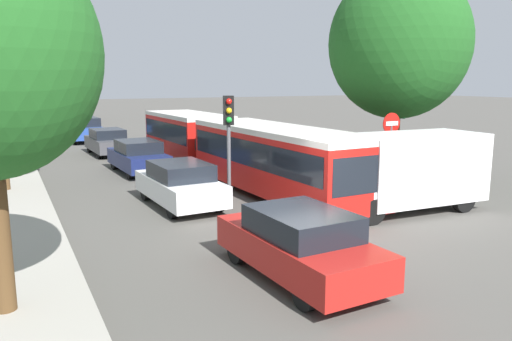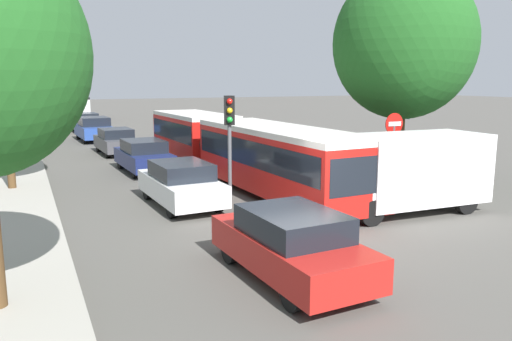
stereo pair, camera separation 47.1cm
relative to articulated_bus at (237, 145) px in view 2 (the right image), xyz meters
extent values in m
plane|color=#4F4C47|center=(-1.60, -8.10, -1.34)|extent=(200.00, 200.00, 0.00)
cube|color=#9E998E|center=(-8.51, 12.87, -1.27)|extent=(3.20, 51.96, 0.14)
cube|color=red|center=(0.11, -3.38, -0.14)|extent=(2.62, 8.81, 1.89)
cube|color=black|center=(0.11, -3.38, 0.19)|extent=(2.63, 8.46, 0.83)
cube|color=silver|center=(0.11, -3.38, 0.89)|extent=(2.62, 8.81, 0.18)
cube|color=red|center=(-0.15, 4.90, -0.14)|extent=(2.53, 6.05, 1.89)
cube|color=black|center=(-0.15, 4.90, 0.19)|extent=(2.55, 5.81, 0.83)
cube|color=silver|center=(-0.15, 4.90, 0.89)|extent=(2.53, 6.05, 0.18)
cylinder|color=black|center=(-0.05, 1.45, -0.14)|extent=(1.76, 0.97, 1.74)
cube|color=black|center=(0.24, -7.71, 0.08)|extent=(2.07, 0.16, 1.01)
cylinder|color=black|center=(1.18, -6.15, -0.88)|extent=(0.30, 0.93, 0.92)
cylinder|color=black|center=(-0.79, -6.21, -0.88)|extent=(0.30, 0.93, 0.92)
cylinder|color=black|center=(1.00, -0.55, -0.88)|extent=(0.30, 0.93, 0.92)
cylinder|color=black|center=(-0.97, -0.61, -0.88)|extent=(0.30, 0.93, 0.92)
cylinder|color=black|center=(0.83, 4.93, -0.88)|extent=(0.30, 0.93, 0.92)
cylinder|color=black|center=(-1.14, 4.87, -0.88)|extent=(0.30, 0.93, 0.92)
cube|color=silver|center=(-3.24, 33.85, -0.10)|extent=(2.64, 11.19, 1.94)
cube|color=black|center=(-3.24, 33.85, 0.24)|extent=(2.66, 10.64, 0.81)
cube|color=black|center=(-3.24, 33.85, 0.96)|extent=(2.64, 11.19, 0.19)
cylinder|color=black|center=(-4.22, 37.55, -0.86)|extent=(0.31, 0.97, 0.97)
cylinder|color=black|center=(-2.14, 37.52, -0.86)|extent=(0.31, 0.97, 0.97)
cylinder|color=black|center=(-4.33, 30.52, -0.86)|extent=(0.31, 0.97, 0.97)
cylinder|color=black|center=(-2.25, 30.49, -0.86)|extent=(0.31, 0.97, 0.97)
cube|color=#B21E19|center=(-3.05, -9.85, -0.77)|extent=(1.84, 4.04, 0.64)
cube|color=black|center=(-3.05, -9.95, -0.20)|extent=(1.63, 2.14, 0.49)
cylinder|color=black|center=(-3.81, -8.61, -1.04)|extent=(0.23, 0.61, 0.61)
cylinder|color=black|center=(-2.40, -8.55, -1.04)|extent=(0.23, 0.61, 0.61)
cylinder|color=black|center=(-3.71, -11.15, -1.04)|extent=(0.23, 0.61, 0.61)
cylinder|color=black|center=(-2.30, -11.10, -1.04)|extent=(0.23, 0.61, 0.61)
cube|color=white|center=(-3.31, -3.28, -0.77)|extent=(1.83, 4.03, 0.64)
cube|color=black|center=(-3.31, -3.38, -0.21)|extent=(1.63, 2.14, 0.49)
cylinder|color=black|center=(-4.07, -2.04, -1.04)|extent=(0.23, 0.61, 0.61)
cylinder|color=black|center=(-2.65, -1.98, -1.04)|extent=(0.23, 0.61, 0.61)
cylinder|color=black|center=(-3.97, -4.58, -1.04)|extent=(0.23, 0.61, 0.61)
cylinder|color=black|center=(-2.55, -4.52, -1.04)|extent=(0.23, 0.61, 0.61)
cube|color=navy|center=(-3.06, 3.03, -0.77)|extent=(1.83, 4.03, 0.64)
cube|color=black|center=(-3.05, 2.93, -0.21)|extent=(1.63, 2.14, 0.49)
cylinder|color=black|center=(-3.81, 4.27, -1.04)|extent=(0.23, 0.61, 0.61)
cylinder|color=black|center=(-2.40, 4.33, -1.04)|extent=(0.23, 0.61, 0.61)
cylinder|color=black|center=(-3.71, 1.73, -1.04)|extent=(0.23, 0.61, 0.61)
cylinder|color=black|center=(-2.30, 1.79, -1.04)|extent=(0.23, 0.61, 0.61)
cube|color=#47474C|center=(-3.19, 9.03, -0.78)|extent=(1.81, 3.97, 0.63)
cube|color=black|center=(-3.19, 8.94, -0.22)|extent=(1.60, 2.11, 0.48)
cylinder|color=black|center=(-3.94, 10.26, -1.04)|extent=(0.23, 0.60, 0.60)
cylinder|color=black|center=(-2.55, 10.31, -1.04)|extent=(0.23, 0.60, 0.60)
cylinder|color=black|center=(-3.84, 7.75, -1.04)|extent=(0.23, 0.60, 0.60)
cylinder|color=black|center=(-2.45, 7.81, -1.04)|extent=(0.23, 0.60, 0.60)
cube|color=#284799|center=(-3.45, 15.70, -0.71)|extent=(2.05, 4.50, 0.72)
cube|color=black|center=(-3.45, 15.59, -0.07)|extent=(1.82, 2.39, 0.55)
cylinder|color=black|center=(-4.29, 17.09, -1.00)|extent=(0.26, 0.68, 0.68)
cylinder|color=black|center=(-2.72, 17.15, -1.00)|extent=(0.26, 0.68, 0.68)
cylinder|color=black|center=(-4.18, 14.25, -1.00)|extent=(0.26, 0.68, 0.68)
cylinder|color=black|center=(-2.61, 14.31, -1.00)|extent=(0.26, 0.68, 0.68)
cube|color=tan|center=(-3.30, 21.67, -0.74)|extent=(1.93, 4.24, 0.68)
cube|color=black|center=(-3.29, 21.57, -0.15)|extent=(1.71, 2.25, 0.52)
cylinder|color=black|center=(-4.09, 22.98, -1.02)|extent=(0.24, 0.64, 0.64)
cylinder|color=black|center=(-2.60, 23.04, -1.02)|extent=(0.24, 0.64, 0.64)
cylinder|color=black|center=(-3.99, 20.31, -1.02)|extent=(0.24, 0.64, 0.64)
cylinder|color=black|center=(-2.50, 20.36, -1.02)|extent=(0.24, 0.64, 0.64)
cube|color=white|center=(2.81, -6.91, -0.03)|extent=(4.20, 2.22, 2.00)
cube|color=white|center=(0.31, -6.77, -0.50)|extent=(1.00, 1.95, 1.00)
cylinder|color=black|center=(0.67, -7.63, -0.98)|extent=(0.73, 0.28, 0.72)
cylinder|color=black|center=(0.76, -5.95, -0.98)|extent=(0.73, 0.28, 0.72)
cylinder|color=black|center=(3.96, -7.81, -0.98)|extent=(0.73, 0.28, 0.72)
cylinder|color=black|center=(4.06, -6.14, -0.98)|extent=(0.73, 0.28, 0.72)
cylinder|color=#56595E|center=(-1.82, -3.70, 0.36)|extent=(0.12, 0.12, 3.40)
cube|color=black|center=(-1.82, -3.70, 1.61)|extent=(0.38, 0.33, 0.90)
sphere|color=red|center=(-1.86, -3.84, 1.89)|extent=(0.18, 0.18, 0.18)
sphere|color=#EAAD14|center=(-1.86, -3.84, 1.61)|extent=(0.18, 0.18, 0.18)
sphere|color=green|center=(-1.86, -3.84, 1.33)|extent=(0.18, 0.18, 0.18)
cylinder|color=#56595E|center=(3.32, -5.28, -0.14)|extent=(0.08, 0.08, 2.40)
cylinder|color=red|center=(3.32, -5.28, 1.13)|extent=(0.70, 0.03, 0.70)
cube|color=white|center=(3.32, -5.30, 1.13)|extent=(0.50, 0.04, 0.14)
cylinder|color=#56595E|center=(5.10, -3.33, 0.46)|extent=(0.10, 0.10, 3.60)
cube|color=#197A38|center=(5.10, -3.33, 1.96)|extent=(0.14, 1.40, 0.28)
cube|color=#197A38|center=(5.10, -3.33, 1.62)|extent=(0.14, 1.40, 0.28)
cube|color=#197A38|center=(5.10, -3.33, 1.28)|extent=(0.14, 1.40, 0.28)
cylinder|color=#51381E|center=(-8.13, 1.11, 0.42)|extent=(0.27, 0.27, 3.51)
ellipsoid|color=#286623|center=(-8.13, 1.11, 3.73)|extent=(4.02, 4.02, 4.16)
cylinder|color=#51381E|center=(-7.78, 11.90, 0.33)|extent=(0.37, 0.37, 3.34)
ellipsoid|color=#33752D|center=(-7.78, 11.90, 3.76)|extent=(4.50, 4.50, 4.68)
ellipsoid|color=#3D7F38|center=(-7.76, 11.58, 3.06)|extent=(2.70, 2.70, 2.57)
cylinder|color=#51381E|center=(-8.01, 21.74, -0.10)|extent=(0.29, 0.29, 2.47)
ellipsoid|color=#1E561E|center=(-8.01, 21.74, 2.34)|extent=(3.53, 3.53, 3.22)
cylinder|color=#51381E|center=(5.18, -3.43, 0.22)|extent=(0.37, 0.37, 3.13)
ellipsoid|color=#1E561E|center=(5.18, -3.43, 3.86)|extent=(5.16, 5.16, 5.52)
ellipsoid|color=#3D7F38|center=(5.28, -3.62, 3.03)|extent=(3.09, 3.09, 3.03)
camera|label=1|loc=(-8.07, -17.85, 2.51)|focal=35.00mm
camera|label=2|loc=(-7.64, -18.06, 2.51)|focal=35.00mm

